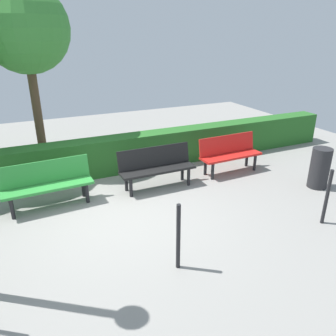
% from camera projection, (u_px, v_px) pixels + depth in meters
% --- Properties ---
extents(ground_plane, '(16.00, 16.00, 0.00)m').
position_uv_depth(ground_plane, '(120.00, 211.00, 6.11)').
color(ground_plane, gray).
extents(bench_red, '(1.52, 0.50, 0.86)m').
position_uv_depth(bench_red, '(229.00, 152.00, 7.71)').
color(bench_red, red).
rests_on(bench_red, ground_plane).
extents(bench_black, '(1.61, 0.47, 0.86)m').
position_uv_depth(bench_black, '(156.00, 166.00, 6.93)').
color(bench_black, black).
rests_on(bench_black, ground_plane).
extents(bench_green, '(1.65, 0.53, 0.86)m').
position_uv_depth(bench_green, '(47.00, 182.00, 6.16)').
color(bench_green, '#2D8C38').
rests_on(bench_green, ground_plane).
extents(hedge_row, '(11.31, 0.51, 0.85)m').
position_uv_depth(hedge_row, '(133.00, 152.00, 7.89)').
color(hedge_row, '#266023').
rests_on(hedge_row, ground_plane).
extents(tree_near, '(1.96, 1.96, 4.15)m').
position_uv_depth(tree_near, '(25.00, 30.00, 7.22)').
color(tree_near, brown).
rests_on(tree_near, ground_plane).
extents(railing_post_near, '(0.06, 0.06, 1.00)m').
position_uv_depth(railing_post_near, '(327.00, 197.00, 5.56)').
color(railing_post_near, black).
rests_on(railing_post_near, ground_plane).
extents(railing_post_mid, '(0.06, 0.06, 1.00)m').
position_uv_depth(railing_post_mid, '(178.00, 237.00, 4.47)').
color(railing_post_mid, black).
rests_on(railing_post_mid, ground_plane).
extents(trash_bin, '(0.40, 0.40, 0.87)m').
position_uv_depth(trash_bin, '(320.00, 168.00, 6.93)').
color(trash_bin, '#262628').
rests_on(trash_bin, ground_plane).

